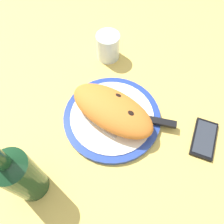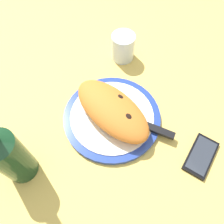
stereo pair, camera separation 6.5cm
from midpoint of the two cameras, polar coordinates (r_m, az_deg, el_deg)
ground_plane at (r=69.36cm, az=2.66°, el=-2.40°), size 150.00×150.00×3.00cm
plate at (r=67.29cm, az=2.74°, el=-1.48°), size 28.71×28.71×1.77cm
calzone at (r=63.48cm, az=2.72°, el=0.05°), size 27.16×15.48×6.48cm
fork at (r=65.09cm, az=-0.82°, el=-2.90°), size 15.18×4.10×0.40cm
knife at (r=65.57cm, az=11.76°, el=-3.83°), size 20.80×12.64×1.20cm
smartphone at (r=68.43cm, az=24.05°, el=-10.27°), size 9.99×13.38×1.16cm
water_glass at (r=80.13cm, az=5.14°, el=15.49°), size 7.85×7.85×9.23cm
wine_bottle at (r=56.24cm, az=-21.54°, el=-10.55°), size 7.82×7.82×26.22cm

